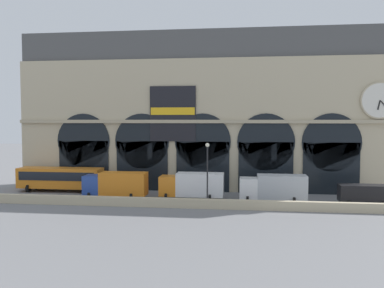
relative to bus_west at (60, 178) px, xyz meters
name	(u,v)px	position (x,y,z in m)	size (l,w,h in m)	color
ground_plane	(198,199)	(18.45, -2.63, -1.78)	(200.00, 200.00, 0.00)	slate
quay_parapet_wall	(193,203)	(18.45, -7.71, -1.28)	(90.00, 0.70, 1.00)	#BCAD8C
station_building	(205,113)	(18.47, 4.58, 8.45)	(50.03, 4.84, 21.12)	#BCAD8C
bus_west	(60,178)	(0.00, 0.00, 0.00)	(11.00, 3.25, 3.10)	orange
box_truck_midwest	(116,184)	(8.69, -3.51, -0.08)	(7.50, 2.91, 3.12)	#28479E
box_truck_center	(192,185)	(17.78, -2.96, -0.08)	(7.50, 2.91, 3.12)	orange
box_truck_mideast	(274,187)	(27.16, -3.43, -0.08)	(7.50, 2.91, 3.12)	white
van_east	(363,193)	(36.89, -3.52, -0.54)	(5.20, 2.48, 2.20)	black
street_lamp_quayside	(207,166)	(19.89, -6.91, 2.63)	(0.44, 0.44, 6.90)	black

